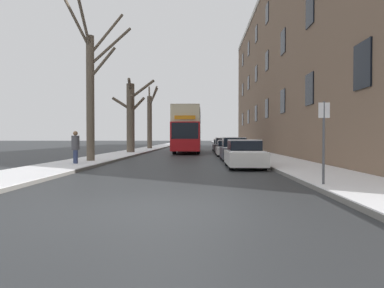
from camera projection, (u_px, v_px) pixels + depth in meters
The scene contains 15 objects.
ground_plane at pixel (150, 209), 7.16m from camera, with size 320.00×320.00×0.00m, color #303335.
sidewalk_left at pixel (163, 146), 60.30m from camera, with size 2.97×130.00×0.16m.
sidewalk_right at pixel (229, 146), 59.96m from camera, with size 2.97×130.00×0.16m.
terrace_facade_right at pixel (315, 64), 32.25m from camera, with size 9.10×51.42×16.85m.
bare_tree_left_0 at pixel (92, 88), 19.85m from camera, with size 3.37×3.52×9.16m.
bare_tree_left_1 at pixel (131, 115), 31.70m from camera, with size 3.87×2.81×7.02m.
bare_tree_left_2 at pixel (150, 119), 43.14m from camera, with size 1.70×3.50×8.18m.
double_decker_bus at pixel (188, 128), 34.54m from camera, with size 2.56×11.70×4.37m.
parked_car_0 at pixel (244, 155), 17.03m from camera, with size 1.75×4.15×1.40m.
parked_car_1 at pixel (234, 150), 22.63m from camera, with size 1.69×4.13×1.52m.
parked_car_2 at pixel (228, 148), 28.03m from camera, with size 1.88×4.06×1.32m.
parked_car_3 at pixel (224, 146), 32.98m from camera, with size 1.83×3.99×1.50m.
parked_car_4 at pixel (221, 145), 38.30m from camera, with size 1.84×4.23×1.34m.
pedestrian_left_sidewalk at pixel (75, 147), 17.71m from camera, with size 0.40×0.40×1.84m.
street_sign_post at pixel (324, 139), 9.81m from camera, with size 0.32×0.07×2.53m.
Camera 1 is at (1.08, -7.11, 1.50)m, focal length 32.00 mm.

